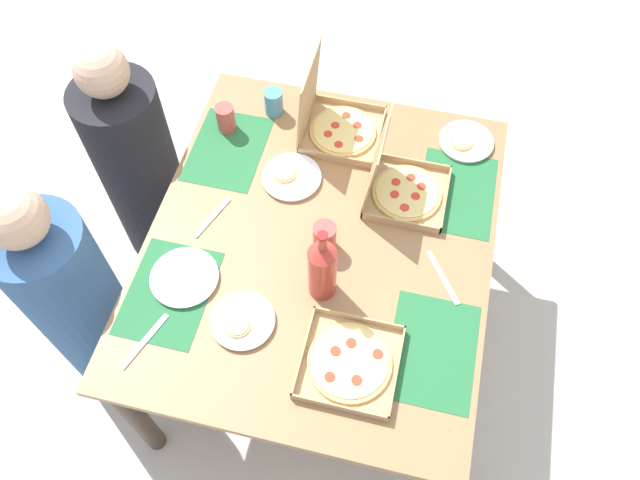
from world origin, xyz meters
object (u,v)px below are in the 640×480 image
object	(u,v)px
cup_red	(324,237)
diner_left_seat	(76,299)
pizza_box_edge_far	(400,186)
diner_right_seat	(139,168)
plate_far_left	(291,177)
plate_near_left	(466,142)
soda_bottle	(322,268)
cup_spare	(274,102)
cup_clear_left	(226,118)
pizza_box_corner_right	(350,363)
plate_middle	(242,321)
pizza_box_corner_left	(335,123)
plate_far_right	(185,278)

from	to	relation	value
cup_red	diner_left_seat	distance (m)	0.95
pizza_box_edge_far	cup_red	distance (m)	0.34
cup_red	diner_right_seat	distance (m)	0.96
diner_left_seat	plate_far_left	bearing A→B (deg)	-51.61
pizza_box_edge_far	cup_red	size ratio (longest dim) A/B	2.83
plate_near_left	soda_bottle	bearing A→B (deg)	152.11
cup_red	diner_left_seat	world-z (taller)	diner_left_seat
pizza_box_edge_far	plate_far_left	world-z (taller)	pizza_box_edge_far
diner_right_seat	plate_near_left	bearing A→B (deg)	-79.58
plate_near_left	cup_spare	size ratio (longest dim) A/B	1.94
cup_clear_left	pizza_box_corner_right	bearing A→B (deg)	-141.39
diner_left_seat	pizza_box_corner_right	bearing A→B (deg)	-95.57
plate_middle	pizza_box_corner_left	bearing A→B (deg)	-7.43
cup_red	cup_spare	xyz separation A→B (m)	(0.54, 0.33, -0.00)
pizza_box_corner_right	cup_clear_left	size ratio (longest dim) A/B	2.64
pizza_box_edge_far	plate_far_right	world-z (taller)	pizza_box_edge_far
pizza_box_corner_right	diner_right_seat	world-z (taller)	diner_right_seat
pizza_box_corner_left	cup_clear_left	xyz separation A→B (m)	(-0.08, 0.40, 0.01)
plate_far_right	cup_red	size ratio (longest dim) A/B	2.03
pizza_box_edge_far	diner_right_seat	distance (m)	1.10
plate_far_right	plate_near_left	bearing A→B (deg)	-46.24
plate_near_left	plate_far_right	world-z (taller)	plate_near_left
cup_red	cup_clear_left	bearing A→B (deg)	48.51
pizza_box_corner_right	plate_middle	distance (m)	0.36
pizza_box_corner_right	diner_left_seat	distance (m)	1.06
pizza_box_edge_far	plate_far_left	distance (m)	0.39
pizza_box_corner_right	cup_red	bearing A→B (deg)	23.56
plate_far_left	plate_far_right	bearing A→B (deg)	154.19
diner_left_seat	cup_clear_left	bearing A→B (deg)	-28.13
plate_far_left	diner_left_seat	world-z (taller)	diner_left_seat
plate_middle	plate_near_left	distance (m)	1.07
plate_near_left	plate_far_right	distance (m)	1.13
plate_near_left	plate_far_right	xyz separation A→B (m)	(-0.78, 0.82, -0.00)
soda_bottle	cup_spare	bearing A→B (deg)	26.90
plate_middle	diner_right_seat	xyz separation A→B (m)	(0.66, 0.67, -0.24)
pizza_box_corner_right	plate_middle	bearing A→B (deg)	81.24
pizza_box_edge_far	soda_bottle	xyz separation A→B (m)	(-0.43, 0.18, 0.08)
plate_far_left	cup_red	world-z (taller)	cup_red
pizza_box_corner_right	plate_near_left	distance (m)	0.97
soda_bottle	cup_clear_left	size ratio (longest dim) A/B	2.94
pizza_box_edge_far	diner_left_seat	bearing A→B (deg)	117.71
soda_bottle	plate_far_right	bearing A→B (deg)	99.08
pizza_box_edge_far	cup_clear_left	xyz separation A→B (m)	(0.15, 0.68, 0.01)
soda_bottle	cup_red	size ratio (longest dim) A/B	2.95
pizza_box_corner_right	diner_right_seat	size ratio (longest dim) A/B	0.26
cup_clear_left	diner_left_seat	distance (m)	0.85
plate_far_left	cup_clear_left	xyz separation A→B (m)	(0.17, 0.29, 0.05)
pizza_box_edge_far	pizza_box_corner_right	xyz separation A→B (m)	(-0.66, 0.04, -0.04)
diner_right_seat	diner_left_seat	bearing A→B (deg)	-180.00
plate_middle	soda_bottle	size ratio (longest dim) A/B	0.63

